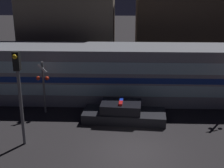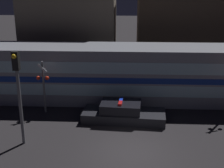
# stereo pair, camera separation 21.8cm
# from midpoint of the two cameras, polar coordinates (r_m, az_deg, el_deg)

# --- Properties ---
(ground_plane) EXTENTS (120.00, 120.00, 0.00)m
(ground_plane) POSITION_cam_midpoint_polar(r_m,az_deg,el_deg) (15.36, 4.05, -12.40)
(ground_plane) COLOR #262326
(train) EXTENTS (19.80, 3.22, 3.71)m
(train) POSITION_cam_midpoint_polar(r_m,az_deg,el_deg) (21.15, -1.59, 1.97)
(train) COLOR gray
(train) RESTS_ON ground_plane
(police_car) EXTENTS (4.92, 2.17, 1.24)m
(police_car) POSITION_cam_midpoint_polar(r_m,az_deg,el_deg) (18.37, 2.35, -5.35)
(police_car) COLOR black
(police_car) RESTS_ON ground_plane
(crossing_signal_far) EXTENTS (0.78, 0.32, 3.26)m
(crossing_signal_far) POSITION_cam_midpoint_polar(r_m,az_deg,el_deg) (19.34, -12.11, 0.04)
(crossing_signal_far) COLOR slate
(crossing_signal_far) RESTS_ON ground_plane
(traffic_light_corner) EXTENTS (0.30, 0.46, 4.76)m
(traffic_light_corner) POSITION_cam_midpoint_polar(r_m,az_deg,el_deg) (15.45, -16.40, -0.13)
(traffic_light_corner) COLOR slate
(traffic_light_corner) RESTS_ON ground_plane
(building_left) EXTENTS (7.72, 5.14, 8.43)m
(building_left) POSITION_cam_midpoint_polar(r_m,az_deg,el_deg) (27.39, -7.44, 10.69)
(building_left) COLOR #726656
(building_left) RESTS_ON ground_plane
(building_center) EXTENTS (9.98, 4.94, 10.67)m
(building_center) POSITION_cam_midpoint_polar(r_m,az_deg,el_deg) (29.77, 14.92, 13.03)
(building_center) COLOR brown
(building_center) RESTS_ON ground_plane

